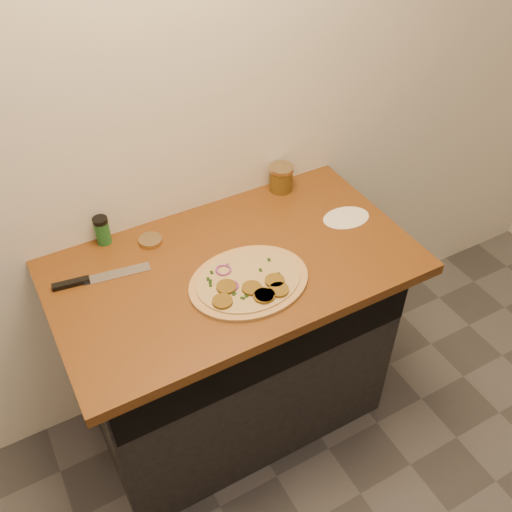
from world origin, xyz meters
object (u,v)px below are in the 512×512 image
pizza (249,282)px  chefs_knife (93,279)px  spice_shaker (102,230)px  salsa_jar (281,178)px

pizza → chefs_knife: 0.50m
chefs_knife → spice_shaker: (0.09, 0.16, 0.05)m
pizza → spice_shaker: 0.54m
pizza → chefs_knife: bearing=149.1°
salsa_jar → spice_shaker: size_ratio=0.99×
pizza → spice_shaker: size_ratio=3.84×
spice_shaker → chefs_knife: bearing=-118.9°
pizza → salsa_jar: size_ratio=3.89×
chefs_knife → salsa_jar: 0.79m
spice_shaker → salsa_jar: bearing=-1.9°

